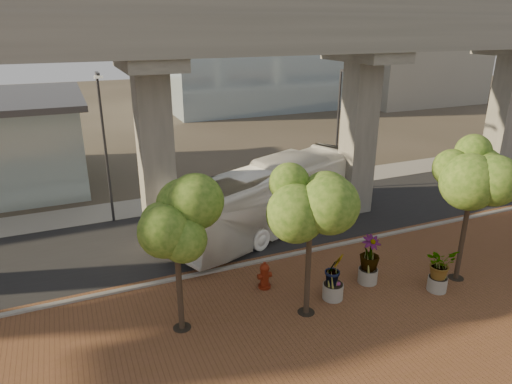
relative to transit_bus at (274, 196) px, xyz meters
name	(u,v)px	position (x,y,z in m)	size (l,w,h in m)	color
ground	(280,239)	(-0.32, -1.53, -1.90)	(160.00, 160.00, 0.00)	#3B352B
brick_plaza	(370,322)	(-0.32, -9.53, -1.87)	(70.00, 13.00, 0.06)	brown
asphalt_road	(265,225)	(-0.32, 0.47, -1.88)	(90.00, 8.00, 0.04)	black
curb_strip	(298,254)	(-0.32, -3.53, -1.82)	(70.00, 0.25, 0.16)	gray
far_sidewalk	(233,194)	(-0.32, 5.97, -1.87)	(90.00, 3.00, 0.06)	gray
transit_viaduct	(266,98)	(-0.32, 0.47, 5.39)	(72.00, 5.60, 12.40)	gray
midrise_block	(410,16)	(37.68, 34.47, 10.10)	(18.00, 16.00, 24.00)	gray
transit_bus	(274,196)	(0.00, 0.00, 0.00)	(3.19, 13.60, 3.79)	white
fire_hydrant	(265,275)	(-3.12, -5.68, -1.24)	(0.62, 0.56, 1.24)	maroon
planter_front	(440,265)	(3.68, -8.83, -0.61)	(1.83, 1.83, 2.02)	gray
planter_right	(370,255)	(1.31, -7.10, -0.47)	(2.11, 2.11, 2.26)	#9D998D
planter_left	(334,271)	(-0.82, -7.58, -0.54)	(1.93, 1.93, 2.13)	gray
street_tree_far_west	(175,222)	(-7.19, -7.04, 2.57)	(3.24, 3.24, 5.91)	#402F24
street_tree_near_west	(311,206)	(-2.33, -8.02, 2.80)	(3.52, 3.52, 6.26)	#402F24
street_tree_near_east	(475,168)	(5.27, -8.39, 3.43)	(3.66, 3.66, 6.96)	#402F24
streetlamp_west	(104,139)	(-8.35, 4.35, 3.11)	(0.42, 1.24, 8.58)	#303035
streetlamp_east	(339,122)	(6.64, 4.05, 2.88)	(0.41, 1.19, 8.19)	#2C2C31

